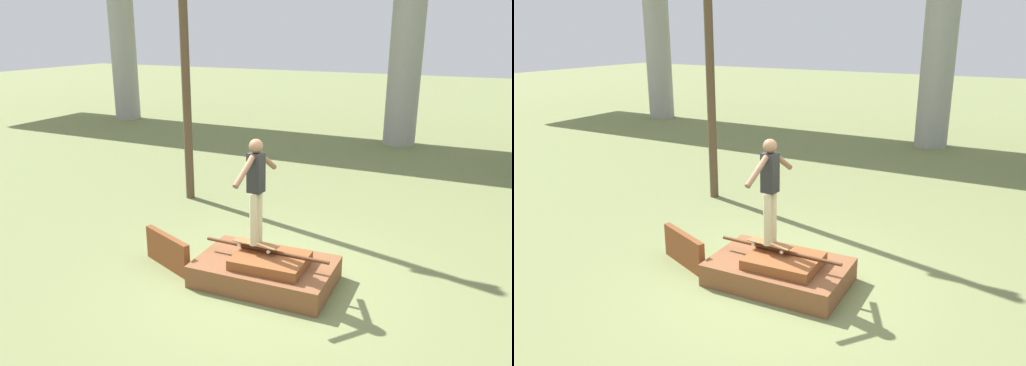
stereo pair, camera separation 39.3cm
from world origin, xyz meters
TOP-DOWN VIEW (x-y plane):
  - ground_plane at (0.00, 0.00)m, footprint 80.00×80.00m
  - scrap_pile at (0.02, -0.01)m, footprint 2.22×1.45m
  - scrap_plank_loose at (-1.73, -0.24)m, footprint 1.14×0.55m
  - skateboard at (-0.14, -0.05)m, footprint 0.76×0.23m
  - skater at (-0.14, -0.05)m, footprint 0.23×1.26m
  - utility_pole at (-3.41, 3.05)m, footprint 1.30×0.20m

SIDE VIEW (x-z plane):
  - ground_plane at x=0.00m, z-range 0.00..0.00m
  - scrap_pile at x=0.02m, z-range -0.08..0.52m
  - scrap_plank_loose at x=-1.73m, z-range 0.00..0.59m
  - skateboard at x=-0.14m, z-range 0.62..0.71m
  - skater at x=-0.14m, z-range 0.82..2.50m
  - utility_pole at x=-3.41m, z-range 0.12..7.55m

